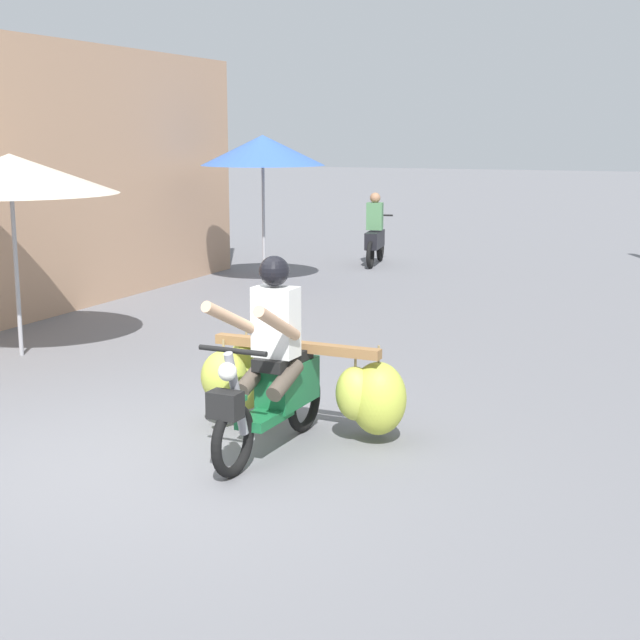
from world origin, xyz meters
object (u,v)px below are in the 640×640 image
object	(u,v)px
motorbike_distant_ahead_left	(375,236)
market_umbrella_near_shop	(10,174)
motorbike_main_loaded	(299,380)
market_umbrella_further_along	(263,150)

from	to	relation	value
motorbike_distant_ahead_left	market_umbrella_near_shop	bearing A→B (deg)	-97.85
motorbike_main_loaded	market_umbrella_further_along	distance (m)	8.37
market_umbrella_near_shop	motorbike_main_loaded	bearing A→B (deg)	-19.85
market_umbrella_near_shop	market_umbrella_further_along	distance (m)	5.70
motorbike_main_loaded	motorbike_distant_ahead_left	xyz separation A→B (m)	(-3.00, 10.20, 0.06)
motorbike_main_loaded	market_umbrella_near_shop	bearing A→B (deg)	160.15
market_umbrella_near_shop	market_umbrella_further_along	xyz separation A→B (m)	(0.30, 5.69, 0.17)
motorbike_distant_ahead_left	market_umbrella_further_along	world-z (taller)	market_umbrella_further_along
motorbike_main_loaded	market_umbrella_further_along	xyz separation A→B (m)	(-3.90, 7.20, 1.73)
motorbike_main_loaded	motorbike_distant_ahead_left	bearing A→B (deg)	106.40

